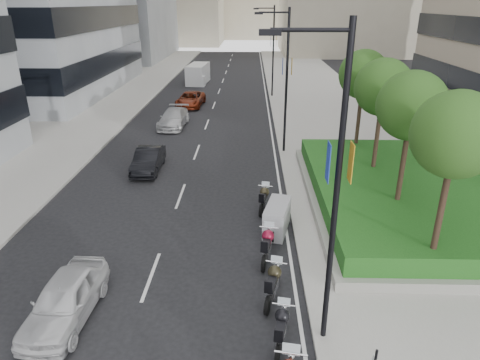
{
  "coord_description": "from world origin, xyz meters",
  "views": [
    {
      "loc": [
        2.09,
        -8.98,
        9.27
      ],
      "look_at": [
        1.64,
        8.42,
        2.0
      ],
      "focal_mm": 32.0,
      "sensor_mm": 36.0,
      "label": 1
    }
  ],
  "objects_px": {
    "motorcycle_6": "(264,199)",
    "lamp_post_0": "(331,182)",
    "motorcycle_2": "(281,328)",
    "motorcycle_5": "(277,218)",
    "lamp_post_2": "(272,47)",
    "car_a": "(65,299)",
    "motorcycle_4": "(267,245)",
    "delivery_van": "(198,75)",
    "motorcycle_3": "(273,283)",
    "lamp_post_1": "(284,75)",
    "car_b": "(148,160)",
    "car_c": "(174,118)",
    "car_d": "(190,99)"
  },
  "relations": [
    {
      "from": "motorcycle_2",
      "to": "car_c",
      "type": "bearing_deg",
      "value": 27.38
    },
    {
      "from": "car_a",
      "to": "motorcycle_6",
      "type": "bearing_deg",
      "value": 53.19
    },
    {
      "from": "car_c",
      "to": "motorcycle_5",
      "type": "bearing_deg",
      "value": -63.6
    },
    {
      "from": "lamp_post_0",
      "to": "car_c",
      "type": "bearing_deg",
      "value": 109.49
    },
    {
      "from": "lamp_post_2",
      "to": "motorcycle_3",
      "type": "height_order",
      "value": "lamp_post_2"
    },
    {
      "from": "motorcycle_2",
      "to": "car_d",
      "type": "height_order",
      "value": "car_d"
    },
    {
      "from": "motorcycle_3",
      "to": "delivery_van",
      "type": "distance_m",
      "value": 41.66
    },
    {
      "from": "lamp_post_0",
      "to": "motorcycle_5",
      "type": "relative_size",
      "value": 3.93
    },
    {
      "from": "lamp_post_1",
      "to": "motorcycle_3",
      "type": "xyz_separation_m",
      "value": [
        -1.25,
        -15.11,
        -4.48
      ]
    },
    {
      "from": "lamp_post_2",
      "to": "car_d",
      "type": "distance_m",
      "value": 10.05
    },
    {
      "from": "car_d",
      "to": "motorcycle_3",
      "type": "bearing_deg",
      "value": -73.0
    },
    {
      "from": "lamp_post_2",
      "to": "motorcycle_6",
      "type": "height_order",
      "value": "lamp_post_2"
    },
    {
      "from": "lamp_post_0",
      "to": "motorcycle_6",
      "type": "xyz_separation_m",
      "value": [
        -1.39,
        8.58,
        -4.51
      ]
    },
    {
      "from": "lamp_post_0",
      "to": "car_a",
      "type": "distance_m",
      "value": 8.96
    },
    {
      "from": "motorcycle_6",
      "to": "lamp_post_0",
      "type": "bearing_deg",
      "value": -160.2
    },
    {
      "from": "car_c",
      "to": "car_d",
      "type": "relative_size",
      "value": 0.98
    },
    {
      "from": "car_b",
      "to": "lamp_post_2",
      "type": "bearing_deg",
      "value": 68.44
    },
    {
      "from": "car_a",
      "to": "car_b",
      "type": "bearing_deg",
      "value": 93.66
    },
    {
      "from": "car_c",
      "to": "car_a",
      "type": "bearing_deg",
      "value": -86.1
    },
    {
      "from": "lamp_post_0",
      "to": "car_b",
      "type": "xyz_separation_m",
      "value": [
        -8.07,
        13.57,
        -4.4
      ]
    },
    {
      "from": "motorcycle_3",
      "to": "car_c",
      "type": "distance_m",
      "value": 22.44
    },
    {
      "from": "car_a",
      "to": "delivery_van",
      "type": "xyz_separation_m",
      "value": [
        -0.78,
        42.16,
        0.36
      ]
    },
    {
      "from": "motorcycle_4",
      "to": "delivery_van",
      "type": "xyz_separation_m",
      "value": [
        -7.19,
        38.62,
        0.46
      ]
    },
    {
      "from": "car_a",
      "to": "motorcycle_4",
      "type": "bearing_deg",
      "value": 31.31
    },
    {
      "from": "lamp_post_1",
      "to": "car_a",
      "type": "distance_m",
      "value": 18.55
    },
    {
      "from": "motorcycle_6",
      "to": "motorcycle_2",
      "type": "bearing_deg",
      "value": -167.56
    },
    {
      "from": "motorcycle_2",
      "to": "motorcycle_5",
      "type": "bearing_deg",
      "value": 8.5
    },
    {
      "from": "motorcycle_5",
      "to": "delivery_van",
      "type": "height_order",
      "value": "delivery_van"
    },
    {
      "from": "lamp_post_1",
      "to": "motorcycle_6",
      "type": "distance_m",
      "value": 9.65
    },
    {
      "from": "lamp_post_1",
      "to": "delivery_van",
      "type": "height_order",
      "value": "lamp_post_1"
    },
    {
      "from": "lamp_post_2",
      "to": "car_d",
      "type": "relative_size",
      "value": 1.84
    },
    {
      "from": "motorcycle_3",
      "to": "car_b",
      "type": "distance_m",
      "value": 13.52
    },
    {
      "from": "motorcycle_3",
      "to": "motorcycle_4",
      "type": "bearing_deg",
      "value": 17.23
    },
    {
      "from": "lamp_post_2",
      "to": "motorcycle_5",
      "type": "distance_m",
      "value": 28.93
    },
    {
      "from": "lamp_post_1",
      "to": "car_d",
      "type": "distance_m",
      "value": 16.18
    },
    {
      "from": "car_c",
      "to": "car_d",
      "type": "xyz_separation_m",
      "value": [
        0.39,
        7.24,
        -0.01
      ]
    },
    {
      "from": "car_b",
      "to": "motorcycle_6",
      "type": "bearing_deg",
      "value": -37.69
    },
    {
      "from": "motorcycle_2",
      "to": "car_a",
      "type": "relative_size",
      "value": 0.5
    },
    {
      "from": "lamp_post_1",
      "to": "motorcycle_6",
      "type": "xyz_separation_m",
      "value": [
        -1.39,
        -8.42,
        -4.51
      ]
    },
    {
      "from": "lamp_post_0",
      "to": "lamp_post_1",
      "type": "relative_size",
      "value": 1.0
    },
    {
      "from": "motorcycle_4",
      "to": "motorcycle_3",
      "type": "bearing_deg",
      "value": -167.27
    },
    {
      "from": "motorcycle_3",
      "to": "car_b",
      "type": "relative_size",
      "value": 0.54
    },
    {
      "from": "lamp_post_1",
      "to": "motorcycle_5",
      "type": "relative_size",
      "value": 3.93
    },
    {
      "from": "motorcycle_5",
      "to": "car_c",
      "type": "bearing_deg",
      "value": 36.65
    },
    {
      "from": "car_b",
      "to": "lamp_post_1",
      "type": "bearing_deg",
      "value": 22.11
    },
    {
      "from": "car_b",
      "to": "motorcycle_4",
      "type": "bearing_deg",
      "value": -55.15
    },
    {
      "from": "lamp_post_1",
      "to": "car_c",
      "type": "relative_size",
      "value": 1.89
    },
    {
      "from": "motorcycle_3",
      "to": "lamp_post_2",
      "type": "bearing_deg",
      "value": 12.08
    },
    {
      "from": "delivery_van",
      "to": "lamp_post_1",
      "type": "bearing_deg",
      "value": -66.83
    },
    {
      "from": "motorcycle_2",
      "to": "delivery_van",
      "type": "bearing_deg",
      "value": 20.32
    }
  ]
}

